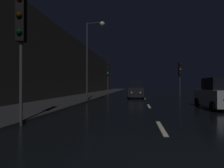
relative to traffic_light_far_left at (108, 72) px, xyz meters
name	(u,v)px	position (x,y,z in m)	size (l,w,h in m)	color
ground	(143,95)	(5.14, 2.37, -3.57)	(27.29, 84.00, 0.02)	black
sidewalk_left	(96,94)	(-2.30, 2.37, -3.48)	(4.40, 84.00, 0.15)	#28282B
building_facade_left	(73,67)	(-4.90, -1.13, 0.59)	(0.80, 63.00, 8.28)	#2D2B28
lane_centerline	(145,99)	(5.14, -6.08, -3.55)	(0.16, 29.96, 0.01)	beige
traffic_light_far_left	(108,72)	(0.00, 0.00, 0.00)	(0.36, 0.48, 4.89)	#38383A
traffic_light_near_left	(21,28)	(-0.10, -19.52, 0.17)	(0.38, 0.49, 5.10)	#38383A
traffic_light_far_right	(180,72)	(10.29, 0.31, -0.14)	(0.36, 0.48, 4.72)	#38383A
streetlamp_overhead	(92,49)	(0.25, -10.26, 1.24)	(1.70, 0.44, 7.24)	#2D2D30
car_approaching_headlights	(136,90)	(4.16, -4.43, -2.61)	(1.89, 4.10, 2.06)	black
car_parked_right_near	(218,95)	(9.49, -13.33, -2.63)	(1.85, 4.00, 2.02)	#A5A8AD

